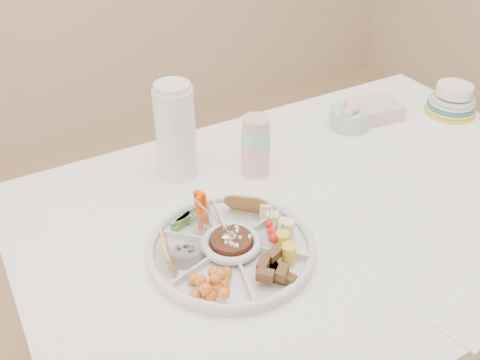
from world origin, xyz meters
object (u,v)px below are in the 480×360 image
plate_stack (453,98)px  dining_table (311,303)px  party_tray (231,245)px  thermos (175,130)px

plate_stack → dining_table: bearing=-164.2°
party_tray → plate_stack: 1.00m
dining_table → thermos: 0.66m
dining_table → thermos: bearing=130.7°
party_tray → plate_stack: bearing=13.9°
dining_table → party_tray: party_tray is taller
dining_table → plate_stack: (0.67, 0.19, 0.43)m
party_tray → thermos: 0.38m
thermos → party_tray: bearing=-94.9°
thermos → plate_stack: bearing=-7.3°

